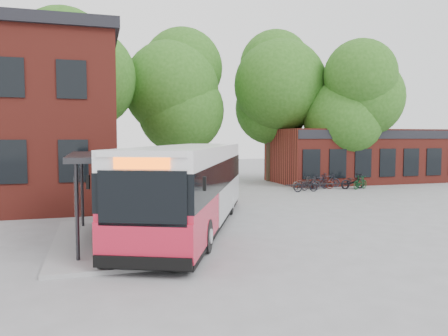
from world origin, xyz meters
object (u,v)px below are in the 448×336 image
object	(u,v)px
bicycle_4	(322,183)
bicycle_2	(302,183)
bicycle_7	(360,182)
bicycle_0	(306,185)
bicycle_5	(329,180)
bicycle_6	(352,182)
bicycle_3	(319,182)
bus_shelter	(109,198)
bicycle_extra_0	(353,181)
bicycle_1	(311,183)
city_bus	(191,187)

from	to	relation	value
bicycle_4	bicycle_2	bearing A→B (deg)	102.89
bicycle_7	bicycle_0	bearing A→B (deg)	71.35
bicycle_5	bicycle_6	size ratio (longest dim) A/B	0.86
bicycle_0	bicycle_6	world-z (taller)	bicycle_6
bicycle_2	bicycle_3	xyz separation A→B (m)	(1.14, -0.19, 0.06)
bicycle_0	bicycle_2	size ratio (longest dim) A/B	1.05
bicycle_2	bicycle_4	xyz separation A→B (m)	(1.40, -0.12, -0.02)
bus_shelter	bicycle_4	bearing A→B (deg)	38.90
bus_shelter	bicycle_0	bearing A→B (deg)	39.69
bicycle_0	bicycle_3	bearing A→B (deg)	-55.27
bicycle_3	bicycle_extra_0	xyz separation A→B (m)	(2.29, -0.44, 0.01)
bicycle_1	bicycle_2	distance (m)	0.71
bicycle_3	bicycle_6	world-z (taller)	bicycle_6
city_bus	bicycle_0	distance (m)	12.58
bicycle_1	bicycle_extra_0	size ratio (longest dim) A/B	0.80
bicycle_7	bicycle_extra_0	xyz separation A→B (m)	(-0.31, 0.33, 0.05)
bus_shelter	bicycle_5	world-z (taller)	bus_shelter
bus_shelter	bicycle_3	xyz separation A→B (m)	(13.64, 11.16, -0.97)
bicycle_0	bicycle_2	world-z (taller)	bicycle_0
bicycle_extra_0	bicycle_4	bearing A→B (deg)	68.04
city_bus	bicycle_6	size ratio (longest dim) A/B	6.59
bus_shelter	city_bus	xyz separation A→B (m)	(3.01, 1.48, 0.09)
bicycle_3	bicycle_5	size ratio (longest dim) A/B	1.01
bus_shelter	city_bus	world-z (taller)	city_bus
bicycle_1	bicycle_3	world-z (taller)	bicycle_3
bicycle_5	bicycle_6	xyz separation A→B (m)	(1.08, -1.16, 0.01)
bus_shelter	bicycle_extra_0	size ratio (longest dim) A/B	3.72
bicycle_0	bicycle_7	bearing A→B (deg)	-86.50
bicycle_0	bicycle_3	world-z (taller)	bicycle_3
bicycle_0	bicycle_3	size ratio (longest dim) A/B	1.04
bicycle_3	bicycle_5	world-z (taller)	bicycle_3
city_bus	bicycle_2	world-z (taller)	city_bus
bicycle_7	bicycle_5	bearing A→B (deg)	22.59
bicycle_2	bicycle_5	distance (m)	2.29
bicycle_4	bicycle_6	size ratio (longest dim) A/B	0.83
bicycle_0	bicycle_4	xyz separation A→B (m)	(1.77, 1.15, -0.03)
bicycle_1	bicycle_7	xyz separation A→B (m)	(3.42, -0.31, -0.01)
bicycle_0	bicycle_1	bearing A→B (deg)	-48.25
bicycle_0	bicycle_2	bearing A→B (deg)	-17.45
bicycle_2	bicycle_1	bearing A→B (deg)	-167.81
bus_shelter	bicycle_extra_0	xyz separation A→B (m)	(15.93, 10.72, -0.96)
bus_shelter	bicycle_2	size ratio (longest dim) A/B	4.41
bicycle_1	bicycle_3	distance (m)	0.94
bicycle_extra_0	bicycle_2	bearing A→B (deg)	71.59
bicycle_0	city_bus	bearing A→B (deg)	132.28
city_bus	bicycle_7	distance (m)	15.99
bicycle_2	bicycle_7	world-z (taller)	bicycle_7
bicycle_3	bicycle_2	bearing A→B (deg)	69.82
bicycle_0	bicycle_7	world-z (taller)	bicycle_7
bus_shelter	bicycle_5	xyz separation A→B (m)	(14.74, 11.85, -0.97)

